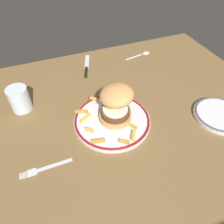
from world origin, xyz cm
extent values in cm
cube|color=brown|center=(0.00, 0.00, -2.00)|extent=(123.27, 84.47, 4.00)
cylinder|color=silver|center=(0.65, -4.65, 0.60)|extent=(25.03, 25.03, 1.20)
torus|color=maroon|center=(0.65, -4.65, 1.20)|extent=(24.63, 24.63, 0.80)
cylinder|color=tan|center=(1.76, -4.62, 2.50)|extent=(10.45, 10.45, 1.80)
cylinder|color=#56351A|center=(1.76, -4.62, 4.33)|extent=(9.40, 9.40, 1.87)
cylinder|color=white|center=(1.76, -4.62, 5.52)|extent=(8.02, 8.02, 0.50)
ellipsoid|color=yellow|center=(1.16, -3.89, 6.19)|extent=(2.60, 2.60, 1.40)
ellipsoid|color=tan|center=(2.69, -3.29, 9.91)|extent=(12.61, 12.18, 6.20)
cube|color=gold|center=(-7.81, 1.71, 2.03)|extent=(4.27, 2.26, 0.86)
cube|color=gold|center=(-7.46, -1.64, 1.97)|extent=(4.47, 3.12, 0.74)
cube|color=gold|center=(5.43, -10.20, 1.96)|extent=(2.26, 3.19, 0.71)
cube|color=gold|center=(-6.58, -12.04, 2.00)|extent=(4.26, 1.65, 0.81)
cube|color=gold|center=(-2.23, 4.75, 3.39)|extent=(2.98, 2.66, 0.72)
cube|color=gold|center=(6.89, 3.70, 2.09)|extent=(4.14, 2.85, 0.98)
cube|color=gold|center=(3.03, 2.80, 3.84)|extent=(3.17, 3.09, 0.89)
cube|color=gold|center=(-7.74, -7.07, 2.02)|extent=(2.63, 2.53, 0.84)
cube|color=gold|center=(4.02, -13.80, 2.05)|extent=(2.70, 3.48, 0.90)
cube|color=gold|center=(0.55, -15.07, 1.98)|extent=(3.08, 2.50, 0.76)
cylinder|color=silver|center=(-26.14, 12.83, 4.31)|extent=(6.85, 6.85, 8.62)
cylinder|color=silver|center=(-26.14, 12.83, 3.01)|extent=(6.30, 6.30, 6.03)
cylinder|color=silver|center=(35.40, -15.48, 0.60)|extent=(17.18, 17.18, 1.20)
torus|color=#4C4C51|center=(35.40, -15.48, 1.20)|extent=(16.78, 16.78, 0.80)
cube|color=silver|center=(-20.13, -14.05, 0.18)|extent=(10.01, 1.08, 0.36)
cube|color=silver|center=(-26.13, -14.10, 0.18)|extent=(2.42, 2.22, 0.32)
cube|color=silver|center=(-28.32, -14.87, 0.18)|extent=(2.40, 0.28, 0.28)
cube|color=silver|center=(-28.32, -14.37, 0.18)|extent=(2.40, 0.28, 0.28)
cube|color=silver|center=(-28.33, -13.87, 0.18)|extent=(2.40, 0.28, 0.28)
cube|color=silver|center=(-28.33, -13.37, 0.18)|extent=(2.40, 0.28, 0.28)
cube|color=black|center=(0.77, 25.77, 0.30)|extent=(3.73, 7.96, 0.70)
cube|color=silver|center=(3.53, 33.81, 0.20)|extent=(5.27, 10.99, 0.24)
cube|color=silver|center=(25.05, 29.64, 0.20)|extent=(8.99, 2.46, 0.32)
ellipsoid|color=silver|center=(31.93, 30.94, 0.40)|extent=(4.02, 3.22, 0.90)
camera|label=1|loc=(-16.95, -49.71, 52.72)|focal=34.69mm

